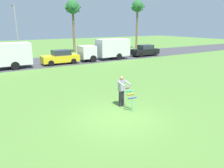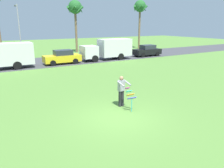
{
  "view_description": "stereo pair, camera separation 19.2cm",
  "coord_description": "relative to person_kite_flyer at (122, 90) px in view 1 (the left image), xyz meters",
  "views": [
    {
      "loc": [
        -5.47,
        -8.24,
        4.43
      ],
      "look_at": [
        0.97,
        2.2,
        1.05
      ],
      "focal_mm": 34.77,
      "sensor_mm": 36.0,
      "label": 1
    },
    {
      "loc": [
        -5.3,
        -8.34,
        4.43
      ],
      "look_at": [
        0.97,
        2.2,
        1.05
      ],
      "focal_mm": 34.77,
      "sensor_mm": 36.0,
      "label": 2
    }
  ],
  "objects": [
    {
      "name": "person_kite_flyer",
      "position": [
        0.0,
        0.0,
        0.0
      ],
      "size": [
        0.57,
        0.68,
        1.73
      ],
      "color": "#26262B",
      "rests_on": "ground"
    },
    {
      "name": "parked_truck_grey_van",
      "position": [
        -4.65,
        14.83,
        0.46
      ],
      "size": [
        6.73,
        2.19,
        2.62
      ],
      "color": "gray",
      "rests_on": "ground"
    },
    {
      "name": "palm_tree_far_left",
      "position": [
        19.45,
        23.69,
        6.31
      ],
      "size": [
        2.58,
        2.71,
        8.69
      ],
      "color": "brown",
      "rests_on": "ground"
    },
    {
      "name": "parked_car_black",
      "position": [
        14.1,
        14.83,
        -0.18
      ],
      "size": [
        4.22,
        1.87,
        1.6
      ],
      "color": "black",
      "rests_on": "ground"
    },
    {
      "name": "palm_tree_centre_far",
      "position": [
        7.11,
        24.27,
        5.77
      ],
      "size": [
        2.58,
        2.71,
        8.11
      ],
      "color": "brown",
      "rests_on": "ground"
    },
    {
      "name": "ground_plane",
      "position": [
        -0.98,
        -1.18,
        -0.95
      ],
      "size": [
        120.0,
        120.0,
        0.0
      ],
      "primitive_type": "plane",
      "color": "#568438"
    },
    {
      "name": "kite_held",
      "position": [
        0.05,
        -0.77,
        -0.12
      ],
      "size": [
        0.52,
        0.66,
        1.22
      ],
      "color": "#D83399",
      "rests_on": "ground"
    },
    {
      "name": "road_strip",
      "position": [
        -0.98,
        17.23,
        -0.95
      ],
      "size": [
        120.0,
        8.0,
        0.01
      ],
      "primitive_type": "cube",
      "color": "#424247",
      "rests_on": "ground"
    },
    {
      "name": "parked_car_yellow",
      "position": [
        1.54,
        14.83,
        -0.18
      ],
      "size": [
        4.22,
        1.88,
        1.6
      ],
      "color": "yellow",
      "rests_on": "ground"
    },
    {
      "name": "parked_truck_white_box",
      "position": [
        7.81,
        14.83,
        0.46
      ],
      "size": [
        6.71,
        2.13,
        2.62
      ],
      "color": "silver",
      "rests_on": "ground"
    },
    {
      "name": "streetlight_pole",
      "position": [
        -1.66,
        22.54,
        3.05
      ],
      "size": [
        0.24,
        1.65,
        7.0
      ],
      "color": "#9E9EA3",
      "rests_on": "ground"
    }
  ]
}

